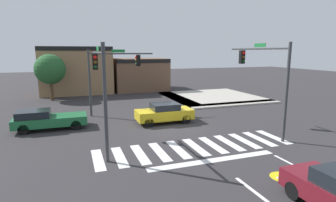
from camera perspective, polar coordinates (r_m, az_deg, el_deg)
ground_plane at (r=19.38m, az=0.16°, el=-5.37°), size 120.00×120.00×0.00m
crosswalk_near at (r=15.42m, az=5.90°, el=-9.63°), size 11.21×2.86×0.01m
bike_detector_marking at (r=12.93m, az=23.05°, el=-14.56°), size 1.05×1.05×0.01m
curb_corner_northeast at (r=31.19m, az=9.03°, el=0.72°), size 10.00×10.60×0.15m
storefront_row at (r=36.86m, az=-13.40°, el=6.05°), size 16.00×6.67×5.86m
traffic_signal_southeast at (r=18.41m, az=19.65°, el=6.18°), size 0.32×5.90×5.82m
traffic_signal_northwest at (r=22.90m, az=-11.58°, el=6.62°), size 5.41×0.32×5.44m
traffic_signal_southwest at (r=14.87m, az=-14.24°, el=4.97°), size 0.32×5.68×5.70m
car_yellow at (r=20.19m, az=-0.76°, el=-2.51°), size 4.20×1.82×1.47m
car_green at (r=20.27m, az=-24.19°, el=-3.53°), size 4.71×1.87×1.38m
roadside_tree at (r=31.68m, az=-23.68°, el=6.14°), size 3.23×3.23×5.01m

